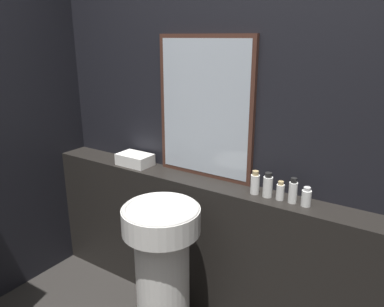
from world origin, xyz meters
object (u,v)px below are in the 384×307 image
at_px(shampoo_bottle, 255,183).
at_px(hand_soap_bottle, 306,197).
at_px(pedestal_sink, 162,268).
at_px(mirror, 205,108).
at_px(body_wash_bottle, 293,191).
at_px(lotion_bottle, 280,191).
at_px(conditioner_bottle, 268,186).
at_px(towel_stack, 135,159).

xyz_separation_m(shampoo_bottle, hand_soap_bottle, (0.29, -0.00, -0.01)).
distance_m(pedestal_sink, mirror, 0.97).
bearing_deg(body_wash_bottle, lotion_bottle, 180.00).
height_order(shampoo_bottle, lotion_bottle, shampoo_bottle).
height_order(mirror, conditioner_bottle, mirror).
distance_m(towel_stack, hand_soap_bottle, 1.20).
relative_size(towel_stack, hand_soap_bottle, 2.26).
bearing_deg(shampoo_bottle, towel_stack, 180.00).
xyz_separation_m(mirror, lotion_bottle, (0.54, -0.09, -0.39)).
height_order(mirror, hand_soap_bottle, mirror).
distance_m(pedestal_sink, conditioner_bottle, 0.75).
xyz_separation_m(shampoo_bottle, conditioner_bottle, (0.08, 0.00, 0.00)).
relative_size(pedestal_sink, mirror, 1.01).
distance_m(mirror, lotion_bottle, 0.67).
relative_size(shampoo_bottle, hand_soap_bottle, 1.30).
relative_size(towel_stack, body_wash_bottle, 1.69).
bearing_deg(hand_soap_bottle, lotion_bottle, 180.00).
bearing_deg(towel_stack, conditioner_bottle, 0.00).
bearing_deg(towel_stack, hand_soap_bottle, -0.00).
bearing_deg(lotion_bottle, shampoo_bottle, 180.00).
xyz_separation_m(shampoo_bottle, lotion_bottle, (0.15, 0.00, -0.01)).
height_order(pedestal_sink, mirror, mirror).
bearing_deg(body_wash_bottle, mirror, 171.81).
bearing_deg(hand_soap_bottle, shampoo_bottle, 180.00).
height_order(mirror, towel_stack, mirror).
relative_size(pedestal_sink, towel_stack, 3.71).
bearing_deg(pedestal_sink, lotion_bottle, 39.02).
distance_m(mirror, shampoo_bottle, 0.55).
distance_m(mirror, towel_stack, 0.65).
xyz_separation_m(towel_stack, body_wash_bottle, (1.12, -0.00, 0.03)).
distance_m(towel_stack, shampoo_bottle, 0.90).
height_order(conditioner_bottle, body_wash_bottle, same).
relative_size(towel_stack, shampoo_bottle, 1.74).
bearing_deg(towel_stack, shampoo_bottle, 0.00).
bearing_deg(towel_stack, mirror, 9.79).
xyz_separation_m(mirror, conditioner_bottle, (0.47, -0.09, -0.37)).
distance_m(conditioner_bottle, body_wash_bottle, 0.14).
relative_size(body_wash_bottle, hand_soap_bottle, 1.34).
relative_size(mirror, lotion_bottle, 8.18).
relative_size(pedestal_sink, shampoo_bottle, 6.47).
bearing_deg(conditioner_bottle, hand_soap_bottle, -0.00).
bearing_deg(conditioner_bottle, shampoo_bottle, 180.00).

